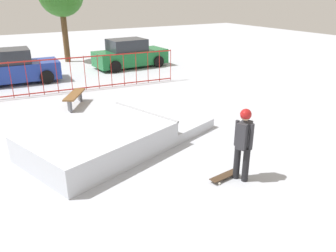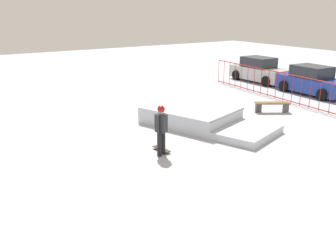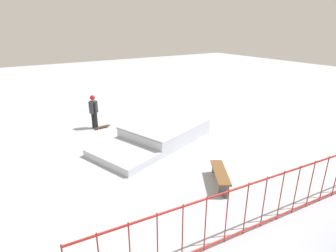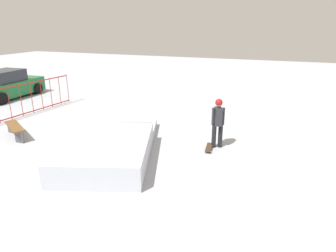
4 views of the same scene
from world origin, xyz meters
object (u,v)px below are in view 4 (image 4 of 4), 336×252
at_px(skater, 218,120).
at_px(park_bench, 15,129).
at_px(skateboard, 209,147).
at_px(skate_ramp, 110,146).
at_px(parked_car_green, 7,85).

bearing_deg(skater, park_bench, -99.16).
bearing_deg(skater, skateboard, -55.79).
distance_m(skateboard, park_bench, 7.25).
bearing_deg(skate_ramp, skater, -76.77).
bearing_deg(skater, parked_car_green, -125.99).
relative_size(skate_ramp, skateboard, 7.27).
xyz_separation_m(skate_ramp, parked_car_green, (4.94, 9.65, 0.41)).
height_order(skate_ramp, park_bench, skate_ramp).
bearing_deg(park_bench, skate_ramp, -92.28).
bearing_deg(skateboard, park_bench, -85.36).
height_order(park_bench, parked_car_green, parked_car_green).
bearing_deg(skate_ramp, skateboard, -79.42).
relative_size(skater, skateboard, 2.11).
bearing_deg(skateboard, skate_ramp, -67.86).
height_order(skateboard, park_bench, park_bench).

